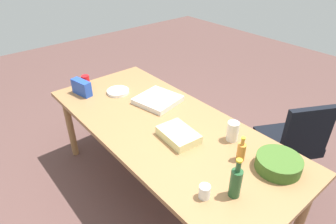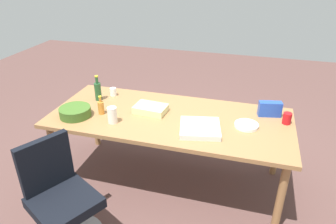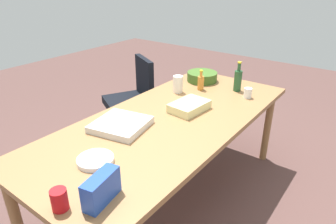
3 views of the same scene
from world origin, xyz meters
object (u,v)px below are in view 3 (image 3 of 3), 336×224
dressing_bottle (201,82)px  paper_cup (248,93)px  wine_bottle (238,80)px  office_chair (132,108)px  conference_table (170,126)px  paper_plate_stack (96,160)px  mayo_jar (178,84)px  sheet_cake (189,106)px  red_solo_cup (59,200)px  salad_bowl (202,77)px  chip_bag_blue (101,189)px  pizza_box (121,125)px

dressing_bottle → paper_cup: dressing_bottle is taller
dressing_bottle → wine_bottle: bearing=121.9°
office_chair → wine_bottle: size_ratio=3.35×
conference_table → paper_cup: size_ratio=26.45×
conference_table → paper_plate_stack: (0.74, 0.00, 0.09)m
mayo_jar → sheet_cake: bearing=48.2°
conference_table → paper_plate_stack: size_ratio=10.82×
office_chair → red_solo_cup: office_chair is taller
salad_bowl → mayo_jar: bearing=-2.3°
conference_table → sheet_cake: sheet_cake is taller
dressing_bottle → mayo_jar: bearing=-35.8°
salad_bowl → chip_bag_blue: 1.93m
pizza_box → salad_bowl: salad_bowl is taller
red_solo_cup → paper_cup: (-1.86, 0.14, -0.01)m
conference_table → mayo_jar: bearing=-151.2°
wine_bottle → dressing_bottle: 0.35m
sheet_cake → mayo_jar: (-0.28, -0.31, 0.04)m
conference_table → wine_bottle: size_ratio=8.41×
chip_bag_blue → office_chair: bearing=-140.4°
salad_bowl → conference_table: bearing=15.7°
salad_bowl → sheet_cake: 0.75m
chip_bag_blue → sheet_cake: bearing=-168.0°
paper_plate_stack → paper_cup: 1.53m
salad_bowl → chip_bag_blue: size_ratio=1.40×
wine_bottle → sheet_cake: size_ratio=0.88×
wine_bottle → conference_table: bearing=-10.5°
office_chair → sheet_cake: office_chair is taller
pizza_box → dressing_bottle: (-1.02, 0.06, 0.05)m
pizza_box → red_solo_cup: 0.85m
wine_bottle → paper_cup: 0.20m
paper_plate_stack → red_solo_cup: size_ratio=2.00×
office_chair → salad_bowl: 0.93m
office_chair → paper_plate_stack: size_ratio=4.30×
pizza_box → sheet_cake: sheet_cake is taller
paper_plate_stack → pizza_box: bearing=-154.7°
sheet_cake → mayo_jar: bearing=-131.8°
wine_bottle → dressing_bottle: wine_bottle is taller
paper_plate_stack → dressing_bottle: size_ratio=1.14×
wine_bottle → chip_bag_blue: bearing=4.0°
red_solo_cup → paper_cup: bearing=175.6°
wine_bottle → red_solo_cup: (1.97, 0.01, -0.05)m
paper_cup → paper_plate_stack: bearing=-11.7°
paper_plate_stack → wine_bottle: bearing=174.4°
conference_table → salad_bowl: bearing=-164.3°
conference_table → sheet_cake: (-0.21, 0.04, 0.11)m
red_solo_cup → mayo_jar: (-1.60, -0.44, 0.02)m
paper_plate_stack → chip_bag_blue: (0.20, 0.29, 0.06)m
office_chair → chip_bag_blue: office_chair is taller
wine_bottle → salad_bowl: wine_bottle is taller
chip_bag_blue → wine_bottle: bearing=-176.0°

